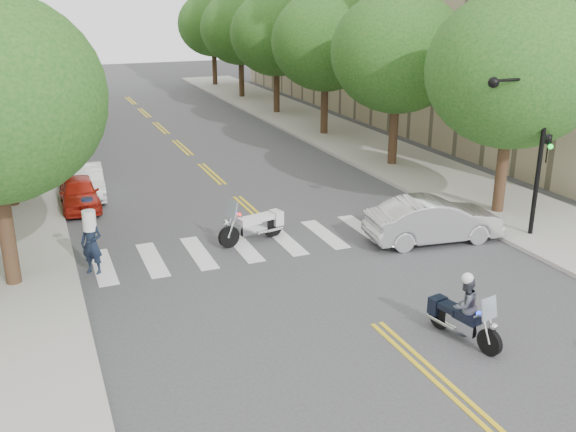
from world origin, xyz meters
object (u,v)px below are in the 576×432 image
motorcycle_parked (257,225)px  officer_standing (92,243)px  convertible (434,220)px  motorcycle_police (463,310)px

motorcycle_parked → officer_standing: bearing=83.7°
officer_standing → convertible: (11.27, -1.64, -0.20)m
motorcycle_police → convertible: bearing=-129.7°
motorcycle_police → convertible: 6.79m
motorcycle_police → officer_standing: bearing=-54.7°
motorcycle_police → motorcycle_parked: motorcycle_police is taller
motorcycle_parked → officer_standing: size_ratio=1.29×
motorcycle_police → convertible: size_ratio=0.47×
officer_standing → motorcycle_police: bearing=-4.2°
officer_standing → convertible: size_ratio=0.42×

